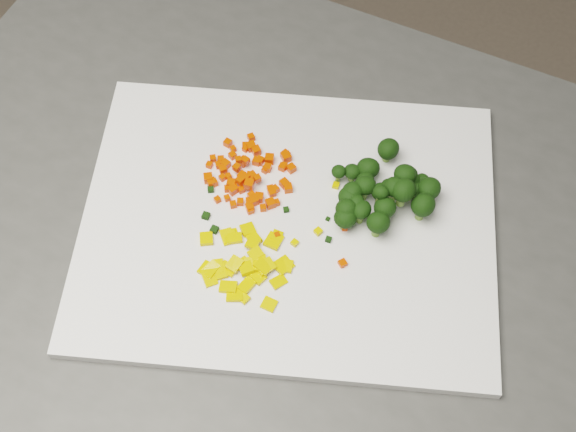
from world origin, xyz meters
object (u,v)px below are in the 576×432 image
at_px(broccoli_pile, 388,188).
at_px(carrot_pile, 248,168).
at_px(counter_block, 291,372).
at_px(cutting_board, 288,224).
at_px(pepper_pile, 251,255).

bearing_deg(broccoli_pile, carrot_pile, -170.84).
bearing_deg(counter_block, cutting_board, 174.41).
height_order(cutting_board, carrot_pile, carrot_pile).
xyz_separation_m(cutting_board, pepper_pile, (-0.02, -0.06, 0.01)).
height_order(cutting_board, pepper_pile, pepper_pile).
xyz_separation_m(cutting_board, broccoli_pile, (0.09, 0.06, 0.03)).
distance_m(counter_block, carrot_pile, 0.48).
relative_size(cutting_board, carrot_pile, 4.50).
relative_size(counter_block, cutting_board, 2.12).
height_order(carrot_pile, broccoli_pile, broccoli_pile).
xyz_separation_m(counter_block, cutting_board, (-0.01, 0.00, 0.46)).
bearing_deg(broccoli_pile, cutting_board, -145.06).
height_order(counter_block, broccoli_pile, broccoli_pile).
bearing_deg(broccoli_pile, pepper_pile, -132.23).
bearing_deg(carrot_pile, counter_block, -29.34).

